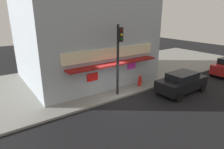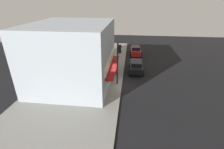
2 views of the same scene
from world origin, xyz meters
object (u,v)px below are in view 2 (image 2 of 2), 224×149
at_px(pedestrian, 100,83).
at_px(fire_hydrant, 117,72).
at_px(parked_car_black, 136,66).
at_px(trash_can, 103,81).
at_px(parked_car_red, 136,51).
at_px(traffic_light, 118,59).

bearing_deg(pedestrian, fire_hydrant, -18.95).
bearing_deg(pedestrian, parked_car_black, -33.45).
xyz_separation_m(pedestrian, parked_car_black, (6.40, -4.23, -0.27)).
relative_size(trash_can, pedestrian, 0.51).
height_order(fire_hydrant, parked_car_black, parked_car_black).
xyz_separation_m(trash_can, pedestrian, (-1.39, 0.11, 0.52)).
bearing_deg(parked_car_red, fire_hydrant, 164.25).
relative_size(traffic_light, parked_car_black, 1.18).
relative_size(trash_can, parked_car_red, 0.22).
bearing_deg(traffic_light, parked_car_red, -10.62).
xyz_separation_m(traffic_light, fire_hydrant, (2.58, 0.42, -2.87)).
xyz_separation_m(traffic_light, parked_car_red, (12.16, -2.28, -2.55)).
relative_size(fire_hydrant, pedestrian, 0.49).
height_order(traffic_light, trash_can, traffic_light).
bearing_deg(parked_car_black, pedestrian, 146.55).
distance_m(fire_hydrant, parked_car_black, 3.31).
relative_size(traffic_light, fire_hydrant, 5.81).
height_order(traffic_light, fire_hydrant, traffic_light).
xyz_separation_m(trash_can, parked_car_red, (12.66, -4.13, 0.30)).
xyz_separation_m(fire_hydrant, pedestrian, (-4.48, 1.54, 0.55)).
height_order(pedestrian, parked_car_black, pedestrian).
bearing_deg(trash_can, parked_car_red, -18.05).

